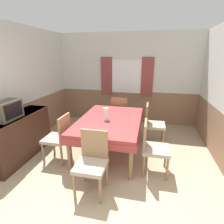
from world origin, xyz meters
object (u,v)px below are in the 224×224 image
chair_right_near (152,146)px  sideboard (19,137)px  vase (106,114)px  chair_head_window (120,112)px  dining_table (110,123)px  chair_head_near (92,160)px  chair_left_near (59,136)px  chair_right_far (152,122)px  tv (7,110)px

chair_right_near → sideboard: 2.56m
sideboard → vase: 1.76m
chair_head_window → dining_table: bearing=-90.0°
chair_right_near → chair_head_near: size_ratio=1.00×
chair_left_near → vase: (0.80, 0.49, 0.35)m
chair_right_far → sideboard: bearing=-64.9°
chair_left_near → chair_head_near: bearing=-125.4°
chair_head_window → vase: 1.29m
chair_head_near → sideboard: (-1.69, 0.54, -0.06)m
chair_head_window → tv: size_ratio=1.90×
dining_table → vase: (-0.07, -0.07, 0.22)m
chair_right_far → chair_left_near: bearing=-57.1°
chair_right_far → chair_left_near: size_ratio=1.00×
chair_head_window → chair_left_near: size_ratio=1.00×
chair_head_window → chair_left_near: same height
sideboard → tv: size_ratio=2.98×
dining_table → chair_right_far: 1.04m
dining_table → tv: tv is taller
dining_table → vase: 0.24m
chair_right_near → sideboard: bearing=-88.3°
sideboard → dining_table: bearing=20.6°
dining_table → chair_head_near: (0.00, -1.17, -0.12)m
dining_table → chair_head_window: 1.18m
chair_right_near → chair_left_near: same height
tv → chair_right_near: bearing=6.1°
chair_head_window → chair_head_near: bearing=-90.0°
dining_table → vase: size_ratio=7.60×
chair_head_near → tv: 1.79m
dining_table → chair_right_far: chair_right_far is taller
chair_head_window → tv: 2.66m
chair_left_near → chair_head_window: bearing=-26.5°
chair_head_window → tv: tv is taller
chair_right_far → chair_head_window: size_ratio=1.00×
dining_table → sideboard: sideboard is taller
tv → chair_right_far: bearing=28.7°
chair_right_far → chair_left_near: 2.06m
chair_right_near → chair_head_window: 1.94m
chair_head_near → chair_right_near: bearing=-144.6°
chair_head_near → sideboard: size_ratio=0.64×
chair_right_near → chair_head_window: size_ratio=1.00×
dining_table → tv: (-1.67, -0.83, 0.42)m
chair_right_near → chair_left_near: bearing=-90.0°
dining_table → sideboard: 1.81m
sideboard → vase: size_ratio=5.90×
dining_table → chair_right_near: bearing=-32.9°
chair_right_near → vase: bearing=-117.7°
chair_head_near → vase: 1.16m
chair_left_near → chair_right_near: bearing=-90.0°
sideboard → chair_right_far: bearing=25.1°
chair_left_near → tv: size_ratio=1.90×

